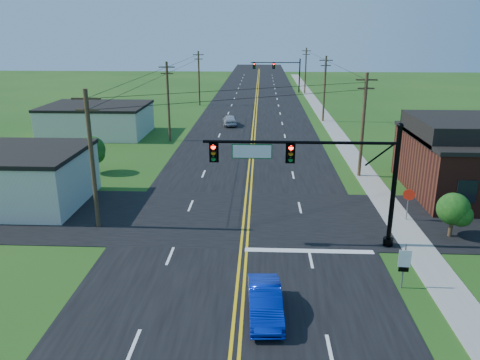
{
  "coord_description": "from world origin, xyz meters",
  "views": [
    {
      "loc": [
        1.1,
        -17.89,
        12.37
      ],
      "look_at": [
        -0.18,
        10.0,
        3.37
      ],
      "focal_mm": 35.0,
      "sensor_mm": 36.0,
      "label": 1
    }
  ],
  "objects_px": {
    "blue_car": "(265,303)",
    "route_sign": "(404,263)",
    "signal_mast_far": "(278,70)",
    "stop_sign": "(409,198)",
    "signal_mast_main": "(317,169)"
  },
  "relations": [
    {
      "from": "blue_car",
      "to": "route_sign",
      "type": "relative_size",
      "value": 1.73
    },
    {
      "from": "stop_sign",
      "to": "signal_mast_far",
      "type": "bearing_deg",
      "value": 115.53
    },
    {
      "from": "signal_mast_main",
      "to": "signal_mast_far",
      "type": "xyz_separation_m",
      "value": [
        0.1,
        72.0,
        -0.2
      ]
    },
    {
      "from": "signal_mast_main",
      "to": "blue_car",
      "type": "height_order",
      "value": "signal_mast_main"
    },
    {
      "from": "signal_mast_main",
      "to": "stop_sign",
      "type": "relative_size",
      "value": 4.97
    },
    {
      "from": "signal_mast_far",
      "to": "blue_car",
      "type": "bearing_deg",
      "value": -92.19
    },
    {
      "from": "blue_car",
      "to": "route_sign",
      "type": "distance_m",
      "value": 7.42
    },
    {
      "from": "signal_mast_far",
      "to": "stop_sign",
      "type": "relative_size",
      "value": 4.83
    },
    {
      "from": "blue_car",
      "to": "stop_sign",
      "type": "height_order",
      "value": "stop_sign"
    },
    {
      "from": "signal_mast_far",
      "to": "stop_sign",
      "type": "distance_m",
      "value": 68.4
    },
    {
      "from": "route_sign",
      "to": "stop_sign",
      "type": "height_order",
      "value": "route_sign"
    },
    {
      "from": "stop_sign",
      "to": "signal_mast_main",
      "type": "bearing_deg",
      "value": -129.29
    },
    {
      "from": "blue_car",
      "to": "stop_sign",
      "type": "distance_m",
      "value": 15.09
    },
    {
      "from": "signal_mast_main",
      "to": "signal_mast_far",
      "type": "height_order",
      "value": "same"
    },
    {
      "from": "signal_mast_far",
      "to": "blue_car",
      "type": "xyz_separation_m",
      "value": [
        -3.05,
        -79.59,
        -3.85
      ]
    }
  ]
}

